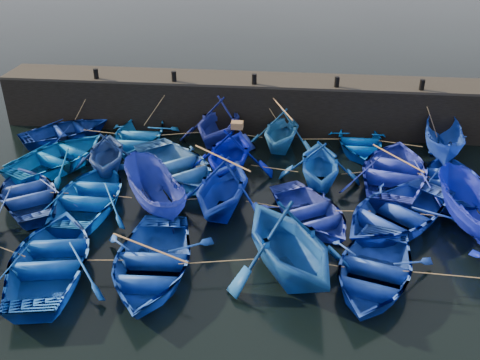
# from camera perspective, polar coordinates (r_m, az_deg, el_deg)

# --- Properties ---
(ground) EXTENTS (120.00, 120.00, 0.00)m
(ground) POSITION_cam_1_polar(r_m,az_deg,el_deg) (19.20, -1.05, -6.37)
(ground) COLOR black
(ground) RESTS_ON ground
(quay_wall) EXTENTS (26.00, 2.50, 2.50)m
(quay_wall) POSITION_cam_1_polar(r_m,az_deg,el_deg) (27.95, 1.65, 8.10)
(quay_wall) COLOR black
(quay_wall) RESTS_ON ground
(quay_top) EXTENTS (26.00, 2.50, 0.12)m
(quay_top) POSITION_cam_1_polar(r_m,az_deg,el_deg) (27.52, 1.68, 10.66)
(quay_top) COLOR black
(quay_top) RESTS_ON quay_wall
(bollard_0) EXTENTS (0.24, 0.24, 0.50)m
(bollard_0) POSITION_cam_1_polar(r_m,az_deg,el_deg) (28.34, -15.11, 10.89)
(bollard_0) COLOR black
(bollard_0) RESTS_ON quay_top
(bollard_1) EXTENTS (0.24, 0.24, 0.50)m
(bollard_1) POSITION_cam_1_polar(r_m,az_deg,el_deg) (27.18, -7.06, 10.91)
(bollard_1) COLOR black
(bollard_1) RESTS_ON quay_top
(bollard_2) EXTENTS (0.24, 0.24, 0.50)m
(bollard_2) POSITION_cam_1_polar(r_m,az_deg,el_deg) (26.57, 1.53, 10.71)
(bollard_2) COLOR black
(bollard_2) RESTS_ON quay_top
(bollard_3) EXTENTS (0.24, 0.24, 0.50)m
(bollard_3) POSITION_cam_1_polar(r_m,az_deg,el_deg) (26.57, 10.30, 10.26)
(bollard_3) COLOR black
(bollard_3) RESTS_ON quay_top
(bollard_4) EXTENTS (0.24, 0.24, 0.50)m
(bollard_4) POSITION_cam_1_polar(r_m,az_deg,el_deg) (27.15, 18.85, 9.59)
(bollard_4) COLOR black
(bollard_4) RESTS_ON quay_top
(boat_0) EXTENTS (5.39, 5.25, 0.91)m
(boat_0) POSITION_cam_1_polar(r_m,az_deg,el_deg) (28.06, -18.06, 5.01)
(boat_0) COLOR navy
(boat_0) RESTS_ON ground
(boat_1) EXTENTS (3.56, 4.94, 1.02)m
(boat_1) POSITION_cam_1_polar(r_m,az_deg,el_deg) (26.50, -10.88, 4.68)
(boat_1) COLOR blue
(boat_1) RESTS_ON ground
(boat_2) EXTENTS (4.55, 5.06, 2.35)m
(boat_2) POSITION_cam_1_polar(r_m,az_deg,el_deg) (25.98, -2.29, 6.30)
(boat_2) COLOR navy
(boat_2) RESTS_ON ground
(boat_3) EXTENTS (3.88, 4.32, 2.02)m
(boat_3) POSITION_cam_1_polar(r_m,az_deg,el_deg) (25.52, 4.46, 5.40)
(boat_3) COLOR #1E5E9C
(boat_3) RESTS_ON ground
(boat_4) EXTENTS (3.16, 4.41, 0.91)m
(boat_4) POSITION_cam_1_polar(r_m,az_deg,el_deg) (26.12, 12.62, 4.02)
(boat_4) COLOR #0040A2
(boat_4) RESTS_ON ground
(boat_5) EXTENTS (2.29, 4.62, 1.71)m
(boat_5) POSITION_cam_1_polar(r_m,az_deg,el_deg) (26.24, 20.93, 3.83)
(boat_5) COLOR #1639AF
(boat_5) RESTS_ON ground
(boat_6) EXTENTS (5.54, 6.15, 1.05)m
(boat_6) POSITION_cam_1_polar(r_m,az_deg,el_deg) (25.24, -18.72, 2.42)
(boat_6) COLOR #024E99
(boat_6) RESTS_ON ground
(boat_7) EXTENTS (3.97, 4.35, 1.95)m
(boat_7) POSITION_cam_1_polar(r_m,az_deg,el_deg) (23.95, -14.02, 2.90)
(boat_7) COLOR navy
(boat_7) RESTS_ON ground
(boat_8) EXTENTS (6.44, 6.62, 1.12)m
(boat_8) POSITION_cam_1_polar(r_m,az_deg,el_deg) (23.13, -6.89, 1.51)
(boat_8) COLOR #245AA6
(boat_8) RESTS_ON ground
(boat_9) EXTENTS (4.03, 4.56, 2.24)m
(boat_9) POSITION_cam_1_polar(r_m,az_deg,el_deg) (22.90, -1.04, 2.99)
(boat_9) COLOR #00099F
(boat_9) RESTS_ON ground
(boat_10) EXTENTS (3.45, 4.00, 2.10)m
(boat_10) POSITION_cam_1_polar(r_m,az_deg,el_deg) (22.42, 8.59, 1.88)
(boat_10) COLOR #124CB6
(boat_10) RESTS_ON ground
(boat_11) EXTENTS (5.25, 6.48, 1.19)m
(boat_11) POSITION_cam_1_polar(r_m,az_deg,el_deg) (23.39, 16.26, 0.91)
(boat_11) COLOR #19269F
(boat_11) RESTS_ON ground
(boat_12) EXTENTS (3.79, 4.97, 0.96)m
(boat_12) POSITION_cam_1_polar(r_m,az_deg,el_deg) (23.69, 21.70, 0.01)
(boat_12) COLOR #1133B1
(boat_12) RESTS_ON ground
(boat_13) EXTENTS (5.23, 5.57, 0.94)m
(boat_13) POSITION_cam_1_polar(r_m,az_deg,el_deg) (22.67, -21.61, -1.30)
(boat_13) COLOR navy
(boat_13) RESTS_ON ground
(boat_14) EXTENTS (3.69, 5.13, 1.06)m
(boat_14) POSITION_cam_1_polar(r_m,az_deg,el_deg) (21.63, -15.63, -1.55)
(boat_14) COLOR #0848B4
(boat_14) RESTS_ON ground
(boat_15) EXTENTS (3.86, 4.60, 1.71)m
(boat_15) POSITION_cam_1_polar(r_m,az_deg,el_deg) (20.63, -9.18, -1.29)
(boat_15) COLOR navy
(boat_15) RESTS_ON ground
(boat_16) EXTENTS (4.41, 4.91, 2.31)m
(boat_16) POSITION_cam_1_polar(r_m,az_deg,el_deg) (20.18, -1.90, -0.65)
(boat_16) COLOR #0B27AA
(boat_16) RESTS_ON ground
(boat_17) EXTENTS (4.95, 5.37, 0.91)m
(boat_17) POSITION_cam_1_polar(r_m,az_deg,el_deg) (20.09, 7.55, -3.37)
(boat_17) COLOR #1E2E9B
(boat_17) RESTS_ON ground
(boat_18) EXTENTS (6.65, 6.77, 1.15)m
(boat_18) POSITION_cam_1_polar(r_m,az_deg,el_deg) (20.47, 16.26, -3.31)
(boat_18) COLOR #1432A2
(boat_18) RESTS_ON ground
(boat_19) EXTENTS (2.56, 4.75, 1.74)m
(boat_19) POSITION_cam_1_polar(r_m,az_deg,el_deg) (20.92, 23.41, -2.99)
(boat_19) COLOR #0B18A4
(boat_19) RESTS_ON ground
(boat_21) EXTENTS (4.73, 5.94, 1.10)m
(boat_21) POSITION_cam_1_polar(r_m,az_deg,el_deg) (18.40, -19.44, -7.89)
(boat_21) COLOR #083A9A
(boat_21) RESTS_ON ground
(boat_22) EXTENTS (4.00, 5.40, 1.08)m
(boat_22) POSITION_cam_1_polar(r_m,az_deg,el_deg) (17.46, -9.51, -8.65)
(boat_22) COLOR #1039A1
(boat_22) RESTS_ON ground
(boat_23) EXTENTS (6.10, 6.36, 2.58)m
(boat_23) POSITION_cam_1_polar(r_m,az_deg,el_deg) (16.91, 5.16, -6.57)
(boat_23) COLOR #0E4491
(boat_23) RESTS_ON ground
(boat_24) EXTENTS (4.66, 5.60, 1.00)m
(boat_24) POSITION_cam_1_polar(r_m,az_deg,el_deg) (17.47, 14.03, -9.33)
(boat_24) COLOR #1639A9
(boat_24) RESTS_ON ground
(wooden_crate) EXTENTS (0.49, 0.40, 0.29)m
(wooden_crate) POSITION_cam_1_polar(r_m,az_deg,el_deg) (22.35, -0.30, 5.88)
(wooden_crate) COLOR brown
(wooden_crate) RESTS_ON boat_9
(mooring_ropes) EXTENTS (18.19, 12.00, 2.10)m
(mooring_ropes) POSITION_cam_1_polar(r_m,az_deg,el_deg) (23.03, 0.67, 2.49)
(mooring_ropes) COLOR tan
(mooring_ropes) RESTS_ON ground
(loose_oars) EXTENTS (10.93, 12.24, 1.29)m
(loose_oars) POSITION_cam_1_polar(r_m,az_deg,el_deg) (20.88, 3.44, 2.01)
(loose_oars) COLOR #99724C
(loose_oars) RESTS_ON ground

